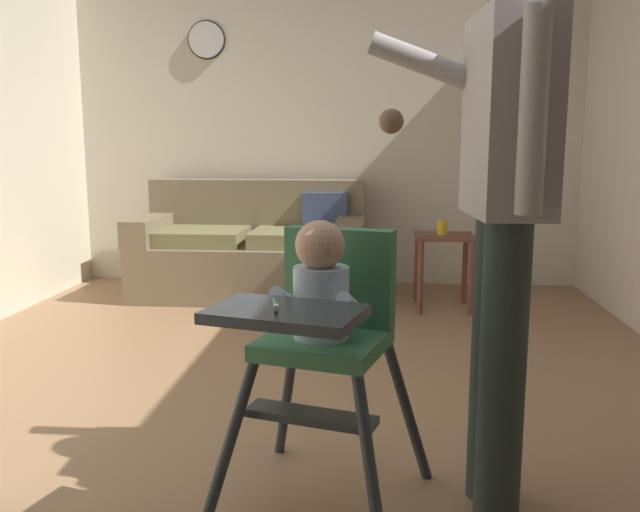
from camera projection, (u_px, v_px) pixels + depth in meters
ground at (268, 445)px, 2.67m from camera, size 5.64×7.54×0.10m
wall_far at (326, 112)px, 5.38m from camera, size 4.84×0.06×2.77m
couch at (253, 251)px, 5.09m from camera, size 1.71×0.86×0.86m
high_chair at (323, 314)px, 2.05m from camera, size 0.74×0.83×0.92m
adult_standing at (503, 204)px, 1.98m from camera, size 0.53×0.50×1.70m
side_table at (444, 255)px, 4.61m from camera, size 0.40×0.40×0.52m
sippy_cup at (442, 228)px, 4.58m from camera, size 0.07×0.07×0.10m
wall_clock at (206, 40)px, 5.32m from camera, size 0.30×0.04×0.30m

